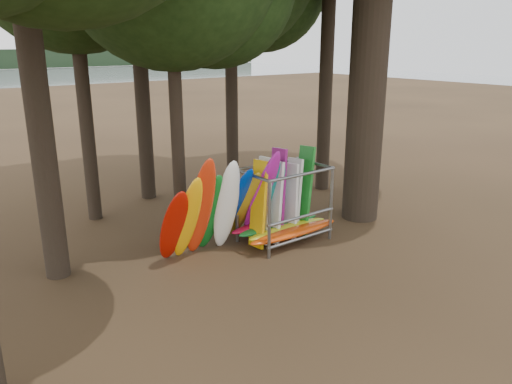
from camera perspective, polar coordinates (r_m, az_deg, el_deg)
ground at (r=13.85m, az=1.75°, el=-7.44°), size 120.00×120.00×0.00m
kayak_row at (r=13.89m, az=-3.39°, el=-1.76°), size 4.05×2.01×3.05m
storage_rack at (r=14.64m, az=3.21°, el=-1.77°), size 3.19×1.54×2.74m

